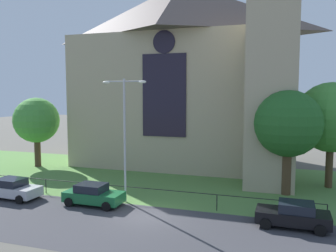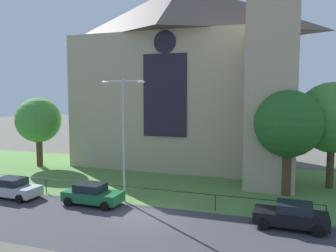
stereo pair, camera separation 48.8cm
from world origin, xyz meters
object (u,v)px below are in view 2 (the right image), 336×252
at_px(church_building, 188,72).
at_px(parked_car_green, 92,194).
at_px(streetlamp_near, 124,125).
at_px(tree_right_near, 288,124).
at_px(tree_left_far, 38,120).
at_px(parked_car_black, 291,215).
at_px(parked_car_silver, 13,188).
at_px(tree_right_far, 332,118).

bearing_deg(church_building, parked_car_green, -98.86).
height_order(church_building, streetlamp_near, church_building).
bearing_deg(tree_right_near, tree_left_far, 173.59).
bearing_deg(tree_left_far, parked_car_black, -20.83).
distance_m(streetlamp_near, parked_car_silver, 9.95).
bearing_deg(tree_left_far, tree_right_near, -6.41).
height_order(tree_right_far, parked_car_silver, tree_right_far).
height_order(tree_right_near, streetlamp_near, streetlamp_near).
height_order(church_building, parked_car_silver, church_building).
bearing_deg(parked_car_green, tree_right_far, 32.50).
relative_size(streetlamp_near, parked_car_silver, 2.09).
bearing_deg(parked_car_green, parked_car_silver, -174.97).
xyz_separation_m(tree_right_far, tree_left_far, (-28.96, -0.42, -0.92)).
xyz_separation_m(tree_right_near, streetlamp_near, (-11.22, -5.57, 0.09)).
relative_size(tree_right_near, parked_car_green, 1.94).
xyz_separation_m(tree_left_far, parked_car_silver, (5.81, -10.28, -4.25)).
distance_m(church_building, tree_left_far, 17.06).
height_order(tree_left_far, parked_car_silver, tree_left_far).
xyz_separation_m(tree_right_near, parked_car_silver, (-19.69, -7.41, -4.79)).
bearing_deg(tree_left_far, church_building, 23.02).
relative_size(tree_left_far, parked_car_black, 1.75).
distance_m(tree_right_near, streetlamp_near, 12.53).
bearing_deg(parked_car_silver, streetlamp_near, 14.93).
height_order(tree_right_near, tree_left_far, tree_right_near).
xyz_separation_m(tree_right_near, tree_left_far, (-25.50, 2.87, -0.55)).
xyz_separation_m(tree_right_far, streetlamp_near, (-14.68, -8.85, -0.27)).
bearing_deg(streetlamp_near, parked_car_black, -6.86).
xyz_separation_m(church_building, parked_car_green, (-2.51, -16.13, -9.53)).
bearing_deg(tree_right_far, church_building, 157.11).
bearing_deg(parked_car_silver, tree_right_near, 23.28).
distance_m(tree_right_far, parked_car_silver, 26.02).
bearing_deg(parked_car_green, tree_right_near, 28.69).
relative_size(church_building, parked_car_green, 6.15).
xyz_separation_m(church_building, tree_right_far, (14.03, -5.92, -4.37)).
xyz_separation_m(parked_car_green, parked_car_black, (13.38, -0.03, 0.00)).
bearing_deg(tree_right_near, tree_right_far, 43.56).
distance_m(church_building, parked_car_black, 21.69).
bearing_deg(tree_left_far, streetlamp_near, -30.56).
bearing_deg(church_building, tree_right_near, -41.07).
xyz_separation_m(streetlamp_near, parked_car_green, (-1.86, -1.36, -4.89)).
height_order(tree_left_far, streetlamp_near, streetlamp_near).
bearing_deg(parked_car_green, parked_car_black, 0.69).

